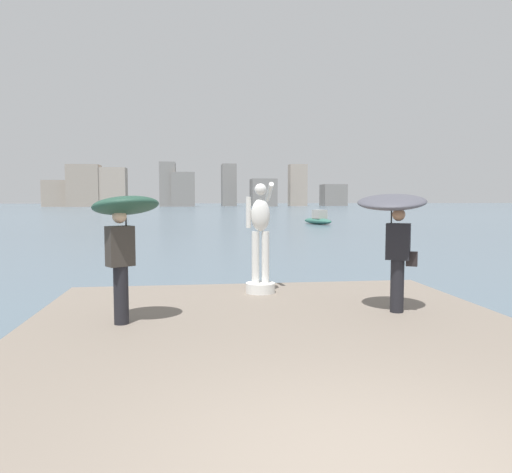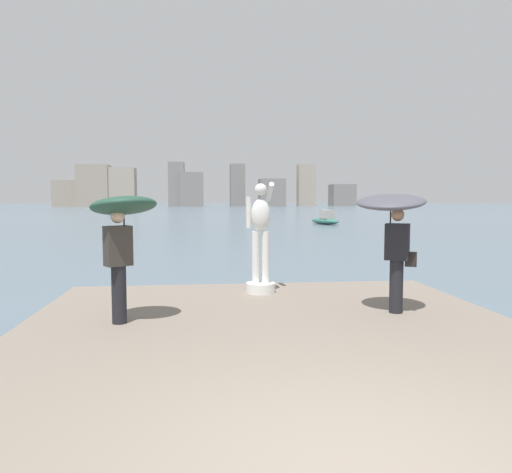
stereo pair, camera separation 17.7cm
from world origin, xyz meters
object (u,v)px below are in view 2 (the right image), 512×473
statue_white_figure (261,247)px  boat_near (325,220)px  onlooker_right (393,219)px  onlooker_left (122,222)px

statue_white_figure → boat_near: 34.54m
statue_white_figure → onlooker_right: (1.97, -1.90, 0.63)m
onlooker_left → onlooker_right: size_ratio=0.98×
onlooker_left → onlooker_right: onlooker_right is taller
boat_near → statue_white_figure: bearing=-106.5°
statue_white_figure → onlooker_left: size_ratio=1.12×
onlooker_left → onlooker_right: bearing=2.7°
statue_white_figure → boat_near: size_ratio=0.53×
onlooker_right → onlooker_left: bearing=-177.3°
onlooker_right → statue_white_figure: bearing=136.0°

